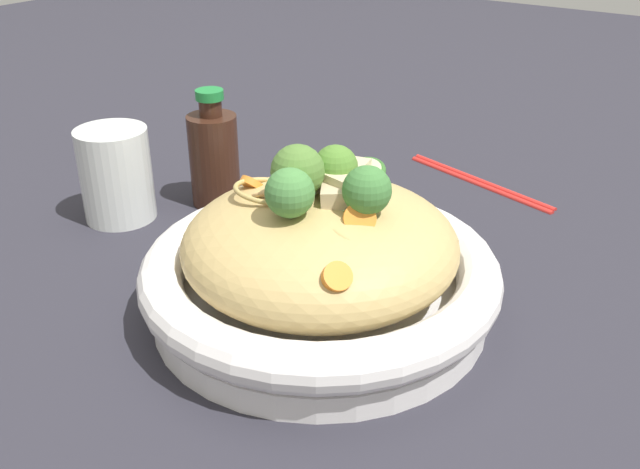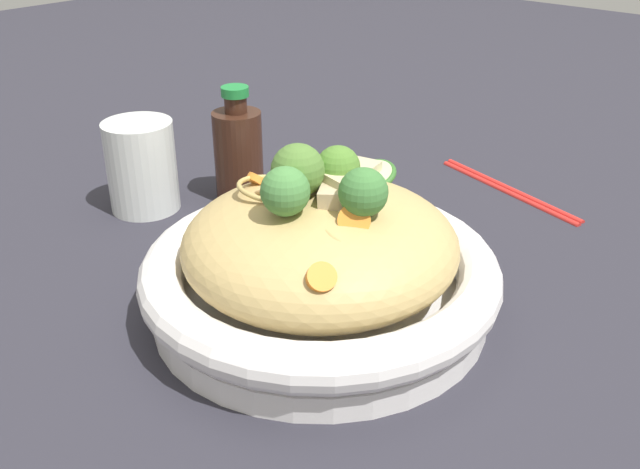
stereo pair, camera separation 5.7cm
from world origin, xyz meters
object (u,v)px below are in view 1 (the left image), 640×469
object	(u,v)px
serving_bowl	(320,280)
soy_sauce_bottle	(214,157)
drinking_glass	(116,174)
chopsticks_pair	(480,180)

from	to	relation	value
serving_bowl	soy_sauce_bottle	bearing A→B (deg)	-117.36
drinking_glass	soy_sauce_bottle	bearing A→B (deg)	145.93
soy_sauce_bottle	chopsticks_pair	bearing A→B (deg)	134.63
serving_bowl	chopsticks_pair	world-z (taller)	serving_bowl
serving_bowl	drinking_glass	distance (m)	0.28
chopsticks_pair	drinking_glass	bearing A→B (deg)	-42.52
serving_bowl	soy_sauce_bottle	distance (m)	0.24
serving_bowl	drinking_glass	xyz separation A→B (m)	(-0.03, -0.27, 0.02)
drinking_glass	chopsticks_pair	bearing A→B (deg)	137.48
serving_bowl	drinking_glass	bearing A→B (deg)	-95.51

